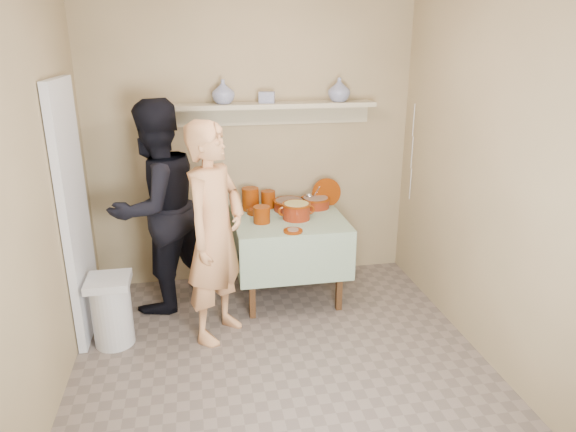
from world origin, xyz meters
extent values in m
plane|color=#6D5E55|center=(0.00, 0.00, 0.00)|extent=(3.50, 3.50, 0.00)
cube|color=silver|center=(-1.46, 0.95, 1.00)|extent=(0.06, 0.70, 2.00)
cylinder|color=#652306|center=(-0.06, 1.53, 0.87)|extent=(0.16, 0.16, 0.21)
cylinder|color=#652306|center=(0.11, 1.57, 0.84)|extent=(0.13, 0.13, 0.16)
cylinder|color=#652306|center=(0.00, 1.16, 0.83)|extent=(0.14, 0.14, 0.14)
cylinder|color=#652306|center=(-0.02, 1.41, 0.79)|extent=(0.17, 0.17, 0.05)
cylinder|color=#652306|center=(0.67, 1.55, 0.88)|extent=(0.28, 0.07, 0.27)
imported|color=navy|center=(0.78, 1.61, 1.83)|extent=(0.23, 0.23, 0.21)
imported|color=navy|center=(-0.26, 1.62, 1.82)|extent=(0.28, 0.28, 0.21)
cube|color=navy|center=(0.12, 1.62, 1.77)|extent=(0.16, 0.13, 0.10)
imported|color=tan|center=(-0.42, 0.70, 0.86)|extent=(0.70, 0.75, 1.72)
imported|color=black|center=(-0.88, 1.28, 0.91)|extent=(1.12, 1.10, 1.82)
cube|color=tan|center=(0.00, 1.76, 1.30)|extent=(3.00, 0.02, 2.60)
cube|color=tan|center=(0.00, -1.76, 1.30)|extent=(3.00, 0.02, 2.60)
cube|color=tan|center=(-1.51, 0.00, 1.30)|extent=(0.02, 3.50, 2.60)
cube|color=tan|center=(1.51, 0.00, 1.30)|extent=(0.02, 3.50, 2.60)
cube|color=#4C2D16|center=(-0.13, 0.90, 0.35)|extent=(0.05, 0.05, 0.71)
cube|color=#4C2D16|center=(0.63, 0.90, 0.35)|extent=(0.05, 0.05, 0.71)
cube|color=#4C2D16|center=(-0.13, 1.66, 0.35)|extent=(0.05, 0.05, 0.71)
cube|color=#4C2D16|center=(0.63, 1.66, 0.35)|extent=(0.05, 0.05, 0.71)
cube|color=#4C2D16|center=(0.25, 1.28, 0.73)|extent=(0.90, 0.90, 0.04)
cube|color=#1E5928|center=(0.25, 1.28, 0.76)|extent=(0.96, 0.96, 0.01)
cube|color=#1E5928|center=(0.25, 0.80, 0.54)|extent=(0.96, 0.01, 0.44)
cube|color=#1E5928|center=(0.25, 1.76, 0.54)|extent=(0.96, 0.01, 0.44)
cube|color=#1E5928|center=(-0.23, 1.28, 0.54)|extent=(0.01, 0.96, 0.44)
cube|color=#1E5928|center=(0.73, 1.28, 0.54)|extent=(0.01, 0.96, 0.44)
cylinder|color=#62190C|center=(0.29, 1.46, 0.81)|extent=(0.28, 0.28, 0.09)
cylinder|color=#652306|center=(0.29, 1.46, 0.85)|extent=(0.30, 0.30, 0.01)
cylinder|color=brown|center=(0.29, 1.46, 0.83)|extent=(0.25, 0.25, 0.05)
cylinder|color=#62190C|center=(0.55, 1.49, 0.81)|extent=(0.26, 0.26, 0.09)
cylinder|color=#652306|center=(0.55, 1.49, 0.85)|extent=(0.28, 0.28, 0.01)
cylinder|color=#8C6B54|center=(0.55, 1.49, 0.83)|extent=(0.23, 0.23, 0.05)
cylinder|color=silver|center=(0.53, 1.40, 0.94)|extent=(0.01, 0.22, 0.16)
sphere|color=silver|center=(0.49, 1.52, 0.87)|extent=(0.07, 0.07, 0.07)
cylinder|color=#62190C|center=(0.31, 1.20, 0.83)|extent=(0.24, 0.24, 0.14)
cylinder|color=#652306|center=(0.31, 1.20, 0.90)|extent=(0.25, 0.25, 0.01)
cylinder|color=tan|center=(0.31, 1.20, 0.88)|extent=(0.21, 0.21, 0.05)
torus|color=#652306|center=(0.19, 1.20, 0.84)|extent=(0.09, 0.02, 0.09)
torus|color=#652306|center=(0.43, 1.20, 0.84)|extent=(0.09, 0.02, 0.09)
cylinder|color=#652306|center=(0.22, 0.89, 0.77)|extent=(0.16, 0.16, 0.02)
cylinder|color=#8C6B54|center=(0.22, 0.89, 0.78)|extent=(0.09, 0.09, 0.01)
cube|color=tan|center=(0.20, 1.62, 1.70)|extent=(1.80, 0.25, 0.04)
cube|color=tan|center=(0.20, 1.74, 1.60)|extent=(1.80, 0.02, 0.18)
cylinder|color=silver|center=(-1.24, 0.70, 0.25)|extent=(0.30, 0.30, 0.50)
cube|color=silver|center=(-1.24, 0.70, 0.53)|extent=(0.32, 0.32, 0.06)
cylinder|color=silver|center=(1.47, 1.50, 1.55)|extent=(0.01, 0.01, 0.30)
cylinder|color=silver|center=(1.47, 1.48, 1.25)|extent=(0.01, 0.01, 0.30)
cylinder|color=silver|center=(1.47, 1.46, 0.95)|extent=(0.01, 0.01, 0.30)
camera|label=1|loc=(-0.54, -2.97, 2.25)|focal=32.00mm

